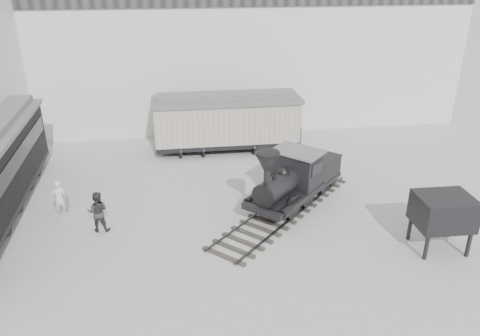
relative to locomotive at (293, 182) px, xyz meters
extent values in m
plane|color=#9E9E9B|center=(-2.81, -3.50, -1.23)|extent=(90.00, 90.00, 0.00)
cube|color=silver|center=(-2.81, 11.50, 4.27)|extent=(34.00, 2.40, 11.00)
cube|color=#292623|center=(-0.52, -0.54, -1.15)|extent=(8.06, 8.21, 0.16)
cube|color=#2D2D30|center=(-1.05, -0.02, -1.10)|extent=(6.65, 6.83, 0.06)
cube|color=#2D2D30|center=(0.01, -1.05, -1.10)|extent=(6.65, 6.83, 0.06)
cylinder|color=black|center=(-1.45, -0.35, -0.50)|extent=(0.88, 0.90, 1.13)
cylinder|color=black|center=(-0.31, -1.46, -0.50)|extent=(0.88, 0.90, 1.13)
cylinder|color=black|center=(-0.52, 0.61, -0.50)|extent=(0.88, 0.90, 1.13)
cylinder|color=black|center=(0.63, -0.51, -0.50)|extent=(0.88, 0.90, 1.13)
cube|color=black|center=(-0.41, -0.43, -0.38)|extent=(4.05, 4.08, 0.29)
cylinder|color=black|center=(-0.92, -0.94, 0.28)|extent=(2.38, 2.41, 1.03)
cylinder|color=black|center=(-1.56, -1.60, 1.08)|extent=(0.38, 0.38, 0.62)
cone|color=black|center=(-1.56, -1.60, 1.75)|extent=(1.39, 1.39, 0.72)
sphere|color=black|center=(-0.63, -0.65, 0.77)|extent=(0.53, 0.53, 0.53)
cube|color=black|center=(0.23, 0.24, 0.56)|extent=(2.40, 2.39, 1.59)
cube|color=slate|center=(0.23, 0.24, 1.40)|extent=(2.69, 2.68, 0.08)
cube|color=black|center=(1.52, 1.56, -0.01)|extent=(2.76, 2.76, 0.92)
cylinder|color=black|center=(-4.30, 7.48, -0.86)|extent=(1.87, 0.76, 0.75)
cylinder|color=black|center=(0.00, 7.46, -0.86)|extent=(1.87, 0.76, 0.75)
cube|color=black|center=(-2.15, 7.47, -0.67)|extent=(8.42, 2.38, 0.28)
cube|color=#A59D93|center=(-2.15, 7.47, 0.64)|extent=(8.43, 2.47, 2.34)
cube|color=slate|center=(-2.15, 7.47, 1.90)|extent=(8.71, 2.76, 0.19)
cube|color=slate|center=(-2.15, 7.47, 2.16)|extent=(8.04, 1.16, 0.34)
cylinder|color=black|center=(-13.67, 4.40, -0.81)|extent=(2.24, 0.92, 0.85)
cube|color=black|center=(-12.12, 0.83, 1.32)|extent=(0.42, 11.27, 0.75)
imported|color=silver|center=(-10.48, 0.50, -0.35)|extent=(0.75, 0.62, 1.77)
imported|color=#303031|center=(-8.63, -0.98, -0.33)|extent=(0.94, 0.76, 1.80)
cube|color=black|center=(4.00, -4.97, -0.71)|extent=(0.12, 0.12, 1.05)
cube|color=black|center=(5.72, -5.02, -0.71)|extent=(0.12, 0.12, 1.05)
cube|color=black|center=(4.05, -3.54, -0.71)|extent=(0.12, 0.12, 1.05)
cube|color=black|center=(5.76, -3.60, -0.71)|extent=(0.12, 0.12, 1.05)
cube|color=black|center=(4.88, -4.28, 0.44)|extent=(2.15, 1.78, 1.24)
cone|color=black|center=(4.88, -4.28, -0.33)|extent=(1.67, 1.67, 0.48)
camera|label=1|loc=(-5.20, -18.83, 9.29)|focal=35.00mm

